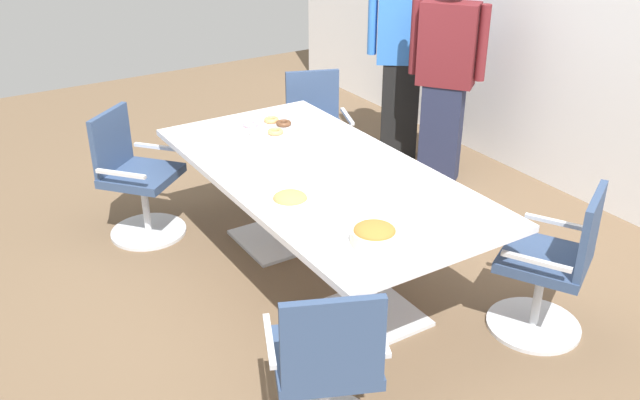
# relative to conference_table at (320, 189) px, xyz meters

# --- Properties ---
(ground_plane) EXTENTS (10.00, 10.00, 0.01)m
(ground_plane) POSITION_rel_conference_table_xyz_m (0.00, 0.00, -0.63)
(ground_plane) COLOR brown
(back_wall) EXTENTS (8.00, 0.10, 2.80)m
(back_wall) POSITION_rel_conference_table_xyz_m (0.00, 2.40, 0.77)
(back_wall) COLOR white
(back_wall) RESTS_ON ground
(conference_table) EXTENTS (2.40, 1.20, 0.75)m
(conference_table) POSITION_rel_conference_table_xyz_m (0.00, 0.00, 0.00)
(conference_table) COLOR silver
(conference_table) RESTS_ON ground
(office_chair_0) EXTENTS (0.76, 0.76, 0.91)m
(office_chair_0) POSITION_rel_conference_table_xyz_m (-1.18, -0.79, -0.22)
(office_chair_0) COLOR silver
(office_chair_0) RESTS_ON ground
(office_chair_1) EXTENTS (0.71, 0.71, 0.91)m
(office_chair_1) POSITION_rel_conference_table_xyz_m (1.24, -0.75, -0.22)
(office_chair_1) COLOR silver
(office_chair_1) RESTS_ON ground
(office_chair_2) EXTENTS (0.73, 0.73, 0.91)m
(office_chair_2) POSITION_rel_conference_table_xyz_m (1.19, 0.78, -0.22)
(office_chair_2) COLOR silver
(office_chair_2) RESTS_ON ground
(office_chair_3) EXTENTS (0.70, 0.70, 0.91)m
(office_chair_3) POSITION_rel_conference_table_xyz_m (-1.24, 0.74, -0.22)
(office_chair_3) COLOR silver
(office_chair_3) RESTS_ON ground
(person_standing_0) EXTENTS (0.44, 0.54, 1.81)m
(person_standing_0) POSITION_rel_conference_table_xyz_m (-1.34, 1.68, 0.32)
(person_standing_0) COLOR black
(person_standing_0) RESTS_ON ground
(person_standing_1) EXTENTS (0.54, 0.44, 1.72)m
(person_standing_1) POSITION_rel_conference_table_xyz_m (-0.76, 1.66, 0.27)
(person_standing_1) COLOR #232842
(person_standing_1) RESTS_ON ground
(snack_bowl_cookies) EXTENTS (0.21, 0.21, 0.11)m
(snack_bowl_cookies) POSITION_rel_conference_table_xyz_m (0.35, -0.41, 0.18)
(snack_bowl_cookies) COLOR white
(snack_bowl_cookies) RESTS_ON conference_table
(snack_bowl_pretzels) EXTENTS (0.24, 0.24, 0.11)m
(snack_bowl_pretzels) POSITION_rel_conference_table_xyz_m (0.89, -0.24, 0.18)
(snack_bowl_pretzels) COLOR beige
(snack_bowl_pretzels) RESTS_ON conference_table
(donut_platter) EXTENTS (0.36, 0.35, 0.04)m
(donut_platter) POSITION_rel_conference_table_xyz_m (-0.79, 0.06, 0.14)
(donut_platter) COLOR white
(donut_platter) RESTS_ON conference_table
(plate_stack) EXTENTS (0.22, 0.22, 0.03)m
(plate_stack) POSITION_rel_conference_table_xyz_m (-0.45, 0.34, 0.14)
(plate_stack) COLOR white
(plate_stack) RESTS_ON conference_table
(napkin_pile) EXTENTS (0.16, 0.16, 0.08)m
(napkin_pile) POSITION_rel_conference_table_xyz_m (-0.15, -0.41, 0.17)
(napkin_pile) COLOR white
(napkin_pile) RESTS_ON conference_table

